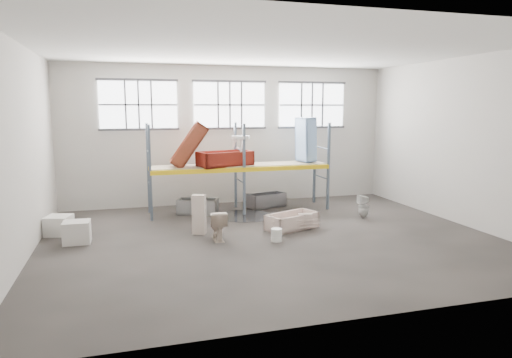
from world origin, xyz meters
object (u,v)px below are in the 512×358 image
object	(u,v)px
bucket	(276,235)
bathtub_beige	(292,221)
toilet_beige	(218,225)
toilet_white	(364,206)
steel_tub_right	(266,200)
rust_tub_flat	(225,159)
steel_tub_left	(198,206)
blue_tub_upright	(306,140)
carton_near	(77,232)
cistern_tall	(199,214)

from	to	relation	value
bucket	bathtub_beige	bearing A→B (deg)	52.35
toilet_beige	toilet_white	bearing A→B (deg)	-163.81
steel_tub_right	bathtub_beige	bearing A→B (deg)	-93.42
rust_tub_flat	bucket	xyz separation A→B (m)	(0.56, -3.72, -1.65)
steel_tub_left	rust_tub_flat	size ratio (longest dim) A/B	0.74
blue_tub_upright	carton_near	world-z (taller)	blue_tub_upright
cistern_tall	rust_tub_flat	distance (m)	3.03
carton_near	cistern_tall	bearing A→B (deg)	-0.20
steel_tub_left	rust_tub_flat	world-z (taller)	rust_tub_flat
cistern_tall	blue_tub_upright	size ratio (longest dim) A/B	0.72
steel_tub_left	blue_tub_upright	size ratio (longest dim) A/B	0.86
steel_tub_left	steel_tub_right	world-z (taller)	steel_tub_left
toilet_beige	cistern_tall	world-z (taller)	cistern_tall
toilet_white	carton_near	world-z (taller)	toilet_white
bathtub_beige	steel_tub_left	bearing A→B (deg)	108.11
bathtub_beige	rust_tub_flat	bearing A→B (deg)	95.54
steel_tub_right	rust_tub_flat	size ratio (longest dim) A/B	0.74
bathtub_beige	toilet_beige	world-z (taller)	toilet_beige
toilet_white	bucket	distance (m)	3.91
bathtub_beige	carton_near	bearing A→B (deg)	155.48
steel_tub_left	bucket	world-z (taller)	steel_tub_left
cistern_tall	carton_near	size ratio (longest dim) A/B	1.65
toilet_beige	steel_tub_right	xyz separation A→B (m)	(2.49, 3.59, -0.16)
bathtub_beige	toilet_beige	size ratio (longest dim) A/B	1.92
toilet_beige	carton_near	bearing A→B (deg)	-8.07
toilet_white	steel_tub_right	size ratio (longest dim) A/B	0.57
steel_tub_left	carton_near	xyz separation A→B (m)	(-3.56, -2.52, 0.05)
toilet_white	steel_tub_left	bearing A→B (deg)	-112.55
cistern_tall	steel_tub_left	bearing A→B (deg)	106.97
rust_tub_flat	bucket	size ratio (longest dim) A/B	5.24
blue_tub_upright	bucket	distance (m)	5.05
rust_tub_flat	bathtub_beige	bearing A→B (deg)	-61.95
carton_near	blue_tub_upright	bearing A→B (deg)	19.10
cistern_tall	toilet_white	distance (m)	5.38
steel_tub_right	blue_tub_upright	size ratio (longest dim) A/B	0.86
steel_tub_right	carton_near	world-z (taller)	carton_near
toilet_beige	bucket	distance (m)	1.59
bathtub_beige	toilet_beige	xyz separation A→B (m)	(-2.31, -0.52, 0.18)
cistern_tall	toilet_white	bearing A→B (deg)	29.34
cistern_tall	steel_tub_right	world-z (taller)	cistern_tall
steel_tub_right	cistern_tall	bearing A→B (deg)	-134.94
steel_tub_left	blue_tub_upright	bearing A→B (deg)	0.83
steel_tub_left	cistern_tall	bearing A→B (deg)	-97.91
steel_tub_left	bucket	size ratio (longest dim) A/B	3.90
toilet_beige	blue_tub_upright	distance (m)	5.44
cistern_tall	steel_tub_right	xyz separation A→B (m)	(2.87, 2.88, -0.31)
bathtub_beige	bucket	xyz separation A→B (m)	(-0.84, -1.09, -0.06)
bathtub_beige	cistern_tall	distance (m)	2.72
toilet_white	carton_near	xyz separation A→B (m)	(-8.58, -0.41, -0.09)
bucket	carton_near	xyz separation A→B (m)	(-5.06, 1.29, 0.12)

